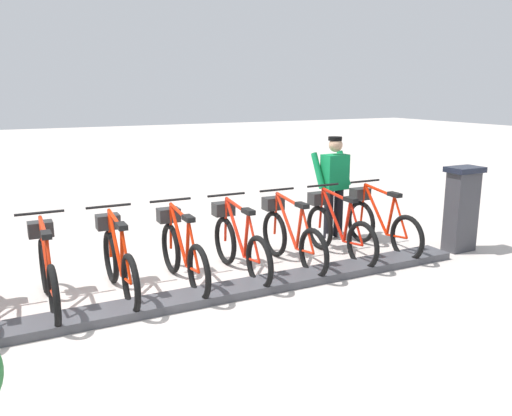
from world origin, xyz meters
The scene contains 11 objects.
ground_plane centered at (0.00, 0.00, 0.00)m, with size 60.00×60.00×0.00m, color beige.
dock_rail_base centered at (0.00, 0.00, 0.05)m, with size 0.44×8.65×0.10m, color #47474C.
payment_kiosk centered at (0.05, -4.79, 0.67)m, with size 0.36×0.52×1.28m.
bike_docked_0 centered at (0.63, -3.73, 0.43)m, with size 1.72×0.54×1.02m.
bike_docked_1 centered at (0.63, -2.94, 0.43)m, with size 1.72×0.54×1.02m.
bike_docked_2 centered at (0.63, -2.16, 0.43)m, with size 1.72×0.54×1.02m.
bike_docked_3 centered at (0.63, -1.37, 0.43)m, with size 1.72×0.54×1.02m.
bike_docked_4 centered at (0.63, -0.59, 0.43)m, with size 1.72×0.54×1.02m.
bike_docked_5 centered at (0.63, 0.20, 0.43)m, with size 1.72×0.54×1.02m.
bike_docked_6 centered at (0.63, 0.98, 0.43)m, with size 1.72×0.54×1.02m.
worker_near_rack centered at (1.49, -3.48, 0.91)m, with size 0.47×0.63×1.66m.
Camera 1 is at (-5.37, 1.43, 2.39)m, focal length 36.81 mm.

